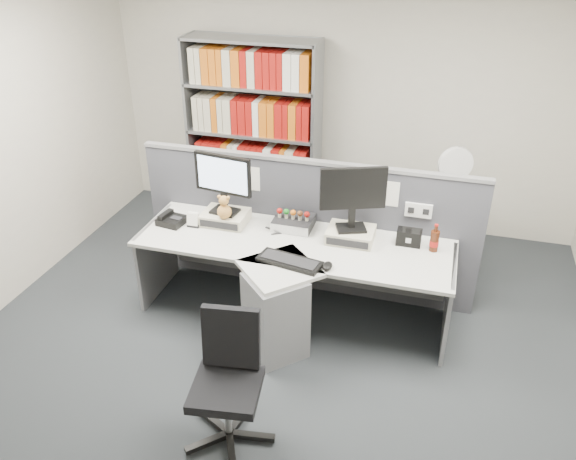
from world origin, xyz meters
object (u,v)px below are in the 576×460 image
(shelving_unit, at_px, (254,136))
(filing_cabinet, at_px, (445,233))
(desk_phone, at_px, (171,220))
(office_chair, at_px, (228,376))
(cola_bottle, at_px, (434,241))
(mouse, at_px, (327,266))
(desk_calendar, at_px, (194,221))
(speaker, at_px, (409,237))
(keyboard, at_px, (290,261))
(monitor_left, at_px, (223,179))
(desktop_pc, at_px, (294,222))
(desk_fan, at_px, (455,168))
(monitor_right, at_px, (353,193))
(desk, at_px, (286,283))

(shelving_unit, bearing_deg, filing_cabinet, -12.07)
(desk_phone, height_order, office_chair, office_chair)
(cola_bottle, height_order, shelving_unit, shelving_unit)
(mouse, xyz_separation_m, desk_calendar, (-1.25, 0.34, 0.03))
(speaker, height_order, cola_bottle, cola_bottle)
(keyboard, bearing_deg, desk_calendar, 160.19)
(monitor_left, relative_size, office_chair, 0.58)
(desktop_pc, bearing_deg, desk_calendar, -164.97)
(desktop_pc, relative_size, filing_cabinet, 0.47)
(speaker, relative_size, desk_fan, 0.37)
(mouse, height_order, cola_bottle, cola_bottle)
(monitor_right, bearing_deg, desk, -138.86)
(desktop_pc, bearing_deg, desk_phone, -167.38)
(mouse, relative_size, cola_bottle, 0.50)
(monitor_right, distance_m, shelving_unit, 1.99)
(mouse, bearing_deg, cola_bottle, 33.12)
(keyboard, relative_size, mouse, 4.46)
(office_chair, bearing_deg, cola_bottle, 53.32)
(desk_phone, height_order, filing_cabinet, desk_phone)
(desktop_pc, xyz_separation_m, desk_calendar, (-0.83, -0.22, 0.01))
(mouse, bearing_deg, desk_phone, 167.22)
(keyboard, bearing_deg, shelving_unit, 116.18)
(keyboard, relative_size, filing_cabinet, 0.76)
(speaker, relative_size, cola_bottle, 0.84)
(monitor_left, distance_m, filing_cabinet, 2.26)
(monitor_left, xyz_separation_m, desk_fan, (1.86, 1.02, -0.10))
(keyboard, distance_m, office_chair, 1.09)
(mouse, height_order, desk_phone, desk_phone)
(desktop_pc, relative_size, keyboard, 0.62)
(desk_phone, relative_size, desk_fan, 0.45)
(desk, relative_size, mouse, 21.93)
(keyboard, bearing_deg, filing_cabinet, 52.62)
(speaker, height_order, office_chair, office_chair)
(desk_fan, bearing_deg, cola_bottle, -95.31)
(filing_cabinet, bearing_deg, mouse, -119.55)
(desk_phone, relative_size, speaker, 1.23)
(desk_phone, height_order, speaker, speaker)
(desktop_pc, height_order, keyboard, desktop_pc)
(cola_bottle, bearing_deg, desk_fan, 84.69)
(mouse, height_order, desk_fan, desk_fan)
(speaker, bearing_deg, monitor_left, -177.84)
(desktop_pc, xyz_separation_m, speaker, (0.98, -0.03, 0.02))
(mouse, relative_size, desk_calendar, 0.92)
(filing_cabinet, bearing_deg, keyboard, -127.38)
(speaker, xyz_separation_m, office_chair, (-0.96, -1.60, -0.30))
(desk_calendar, relative_size, cola_bottle, 0.54)
(desk, distance_m, filing_cabinet, 1.85)
(desk_phone, bearing_deg, keyboard, -16.07)
(desk_calendar, distance_m, desk_fan, 2.41)
(mouse, height_order, speaker, speaker)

